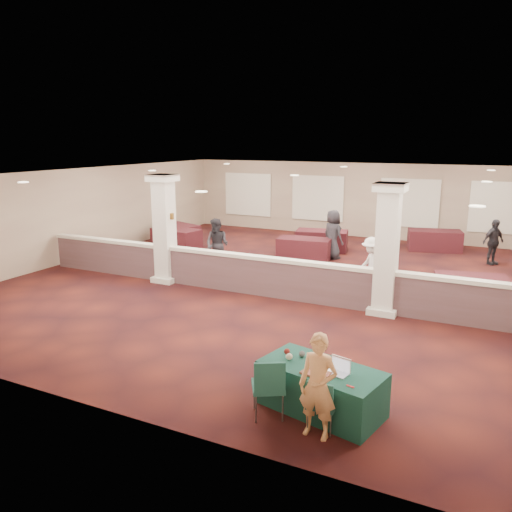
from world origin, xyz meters
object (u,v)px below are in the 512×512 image
at_px(woman, 318,386).
at_px(attendee_d, 333,235).
at_px(conf_chair_side, 269,383).
at_px(attendee_a, 217,245).
at_px(near_table, 321,389).
at_px(far_table_front_left, 176,239).
at_px(far_table_back_left, 178,233).
at_px(far_table_back_center, 322,240).
at_px(attendee_b, 371,265).
at_px(attendee_c, 493,242).
at_px(far_table_front_center, 304,249).
at_px(far_table_front_right, 471,289).
at_px(conf_chair_main, 321,401).
at_px(far_table_back_right, 434,240).

relative_size(woman, attendee_d, 0.89).
bearing_deg(conf_chair_side, attendee_a, 95.31).
relative_size(near_table, far_table_front_left, 0.99).
relative_size(far_table_back_left, far_table_back_center, 0.98).
bearing_deg(far_table_front_left, attendee_b, -16.88).
xyz_separation_m(far_table_back_left, attendee_c, (11.80, 1.58, 0.40)).
bearing_deg(far_table_front_center, attendee_c, 18.84).
distance_m(far_table_front_right, attendee_d, 5.76).
distance_m(attendee_b, attendee_c, 5.87).
relative_size(far_table_back_left, attendee_b, 1.19).
distance_m(conf_chair_side, attendee_a, 9.02).
bearing_deg(conf_chair_side, near_table, 12.32).
distance_m(conf_chair_main, far_table_back_center, 12.32).
relative_size(conf_chair_side, far_table_front_center, 0.53).
bearing_deg(conf_chair_main, far_table_back_center, 105.29).
relative_size(near_table, far_table_back_left, 1.01).
bearing_deg(far_table_front_left, attendee_a, -35.11).
bearing_deg(far_table_back_right, far_table_back_left, -162.83).
xyz_separation_m(near_table, far_table_back_left, (-9.56, 9.99, 0.02)).
distance_m(near_table, conf_chair_side, 0.89).
height_order(conf_chair_main, woman, woman).
distance_m(near_table, far_table_front_right, 7.04).
xyz_separation_m(far_table_front_center, far_table_back_center, (0.12, 1.60, 0.01)).
distance_m(far_table_back_right, attendee_b, 6.58).
relative_size(far_table_back_center, attendee_d, 1.10).
bearing_deg(attendee_a, far_table_back_left, 141.39).
height_order(far_table_back_right, attendee_a, attendee_a).
relative_size(conf_chair_main, attendee_d, 0.47).
relative_size(far_table_front_center, far_table_back_right, 0.96).
bearing_deg(conf_chair_main, attendee_c, 77.29).
bearing_deg(attendee_d, far_table_front_right, 175.72).
bearing_deg(far_table_front_left, attendee_c, 12.95).
bearing_deg(conf_chair_side, far_table_back_left, 100.36).
distance_m(far_table_front_left, attendee_a, 3.86).
height_order(conf_chair_side, far_table_back_right, conf_chair_side).
distance_m(woman, far_table_front_left, 13.33).
height_order(near_table, far_table_back_right, far_table_back_right).
bearing_deg(conf_chair_main, near_table, 105.40).
height_order(far_table_back_center, attendee_b, attendee_b).
distance_m(far_table_front_center, far_table_back_left, 5.76).
height_order(conf_chair_side, far_table_back_left, conf_chair_side).
bearing_deg(woman, attendee_c, 83.72).
bearing_deg(conf_chair_side, attendee_d, 72.45).
height_order(attendee_b, attendee_c, attendee_b).
bearing_deg(attendee_a, woman, -49.35).
bearing_deg(far_table_front_center, conf_chair_main, -68.25).
distance_m(woman, attendee_c, 12.44).
distance_m(near_table, attendee_c, 11.79).
xyz_separation_m(attendee_b, attendee_d, (-2.20, 3.50, 0.09)).
bearing_deg(conf_chair_main, attendee_d, 103.33).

